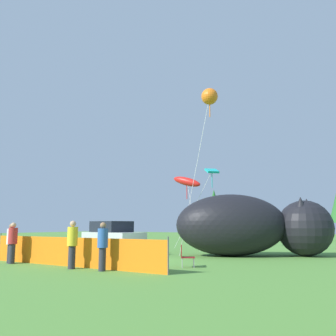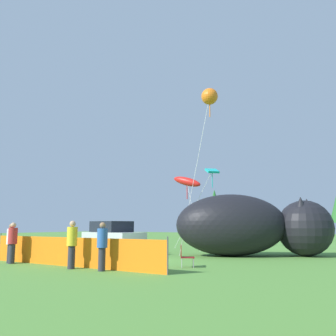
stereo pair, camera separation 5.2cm
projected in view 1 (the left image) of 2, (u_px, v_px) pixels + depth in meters
ground_plane at (138, 260)px, 18.44m from camera, size 120.00×120.00×0.00m
parked_car at (113, 238)px, 21.86m from camera, size 4.16×2.59×1.93m
folding_chair at (185, 255)px, 15.29m from camera, size 0.76×0.76×0.91m
inflatable_cat at (250, 227)px, 20.86m from camera, size 8.58×6.66×3.42m
safety_fence at (70, 252)px, 15.69m from camera, size 9.89×0.25×1.31m
spectator_in_white_shirt at (13, 241)px, 16.85m from camera, size 0.40×0.40×1.82m
spectator_in_green_shirt at (72, 242)px, 14.86m from camera, size 0.41×0.41×1.88m
spectator_in_blue_shirt at (103, 244)px, 14.15m from camera, size 0.40×0.40×1.82m
spectator_in_grey_shirt at (11, 241)px, 17.02m from camera, size 0.39×0.39×1.77m
kite_teal_diamond at (211, 172)px, 28.82m from camera, size 2.98×2.42×6.09m
kite_red_lizard at (187, 182)px, 27.71m from camera, size 3.10×2.15×5.53m
kite_orange_flower at (209, 97)px, 22.93m from camera, size 1.78×2.12×10.02m
horizon_tree_east at (205, 213)px, 52.54m from camera, size 2.33×2.33×5.55m
horizon_tree_west at (214, 208)px, 48.17m from camera, size 2.62×2.62×6.24m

